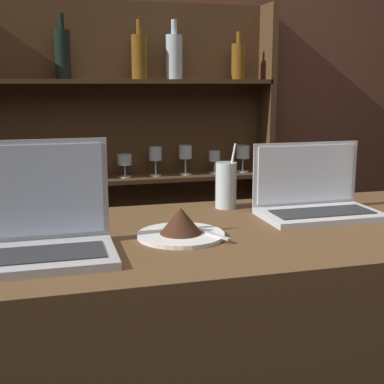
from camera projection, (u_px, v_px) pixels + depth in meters
The scene contains 6 objects.
back_wall at pixel (147, 108), 2.65m from camera, with size 7.00×0.06×2.70m.
back_shelf at pixel (125, 185), 2.62m from camera, with size 1.47×0.18×1.85m.
laptop_near at pixel (40, 230), 1.20m from camera, with size 0.32×0.22×0.26m.
laptop_far at pixel (315, 199), 1.57m from camera, with size 0.34×0.20×0.21m.
cake_plate at pixel (181, 226), 1.35m from camera, with size 0.22×0.22×0.08m.
water_glass at pixel (226, 185), 1.65m from camera, with size 0.07×0.07×0.20m.
Camera 1 is at (-0.49, -0.95, 1.47)m, focal length 50.00 mm.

